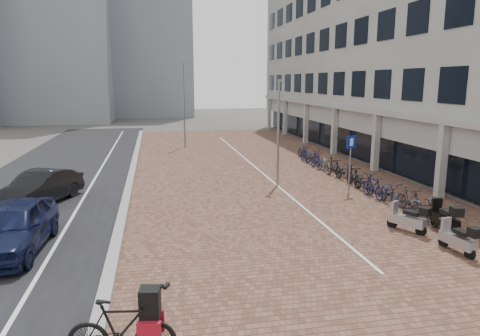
# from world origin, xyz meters

# --- Properties ---
(ground) EXTENTS (140.00, 140.00, 0.00)m
(ground) POSITION_xyz_m (0.00, 0.00, 0.00)
(ground) COLOR #474442
(ground) RESTS_ON ground
(plaza_brick) EXTENTS (14.50, 42.00, 0.04)m
(plaza_brick) POSITION_xyz_m (2.00, 12.00, 0.01)
(plaza_brick) COLOR brown
(plaza_brick) RESTS_ON ground
(street_asphalt) EXTENTS (8.00, 50.00, 0.03)m
(street_asphalt) POSITION_xyz_m (-9.00, 12.00, 0.01)
(street_asphalt) COLOR black
(street_asphalt) RESTS_ON ground
(curb) EXTENTS (0.35, 42.00, 0.14)m
(curb) POSITION_xyz_m (-5.10, 12.00, 0.07)
(curb) COLOR gray
(curb) RESTS_ON ground
(lane_line) EXTENTS (0.12, 44.00, 0.00)m
(lane_line) POSITION_xyz_m (-7.00, 12.00, 0.02)
(lane_line) COLOR white
(lane_line) RESTS_ON street_asphalt
(parking_line) EXTENTS (0.10, 30.00, 0.00)m
(parking_line) POSITION_xyz_m (2.20, 12.00, 0.04)
(parking_line) COLOR white
(parking_line) RESTS_ON plaza_brick
(office_building) EXTENTS (8.40, 40.00, 15.00)m
(office_building) POSITION_xyz_m (12.97, 16.00, 8.44)
(office_building) COLOR #A7A7A2
(office_building) RESTS_ON ground
(bg_towers) EXTENTS (33.00, 23.00, 32.00)m
(bg_towers) POSITION_xyz_m (-14.34, 48.94, 13.96)
(bg_towers) COLOR gray
(bg_towers) RESTS_ON ground
(car_navy) EXTENTS (2.06, 4.71, 1.58)m
(car_navy) POSITION_xyz_m (-8.13, 0.77, 0.79)
(car_navy) COLOR #0E1433
(car_navy) RESTS_ON ground
(car_dark) EXTENTS (3.12, 4.56, 1.42)m
(car_dark) POSITION_xyz_m (-8.63, 6.26, 0.71)
(car_dark) COLOR black
(car_dark) RESTS_ON ground
(hero_bike) EXTENTS (2.11, 0.89, 1.45)m
(hero_bike) POSITION_xyz_m (-4.50, -5.43, 0.64)
(hero_bike) COLOR black
(hero_bike) RESTS_ON ground
(shoes) EXTENTS (0.43, 0.40, 0.09)m
(shoes) POSITION_xyz_m (-3.68, -2.67, 0.04)
(shoes) COLOR black
(shoes) RESTS_ON ground
(scooter_front) EXTENTS (1.15, 1.54, 1.03)m
(scooter_front) POSITION_xyz_m (4.76, 0.03, 0.52)
(scooter_front) COLOR #9D9CA1
(scooter_front) RESTS_ON ground
(scooter_mid) EXTENTS (0.70, 1.69, 1.13)m
(scooter_mid) POSITION_xyz_m (5.96, -0.31, 0.57)
(scooter_mid) COLOR black
(scooter_mid) RESTS_ON ground
(scooter_back) EXTENTS (0.64, 1.51, 1.01)m
(scooter_back) POSITION_xyz_m (5.19, -2.00, 0.50)
(scooter_back) COLOR #949599
(scooter_back) RESTS_ON ground
(parking_sign) EXTENTS (0.54, 0.26, 2.74)m
(parking_sign) POSITION_xyz_m (5.03, 5.29, 1.87)
(parking_sign) COLOR slate
(parking_sign) RESTS_ON ground
(lamp_near) EXTENTS (0.12, 0.12, 5.21)m
(lamp_near) POSITION_xyz_m (2.22, 7.55, 2.60)
(lamp_near) COLOR slate
(lamp_near) RESTS_ON ground
(lamp_far) EXTENTS (0.12, 0.12, 6.51)m
(lamp_far) POSITION_xyz_m (-1.43, 21.32, 3.26)
(lamp_far) COLOR slate
(lamp_far) RESTS_ON ground
(bike_row) EXTENTS (1.08, 15.80, 1.05)m
(bike_row) POSITION_xyz_m (5.93, 7.90, 0.52)
(bike_row) COLOR black
(bike_row) RESTS_ON ground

